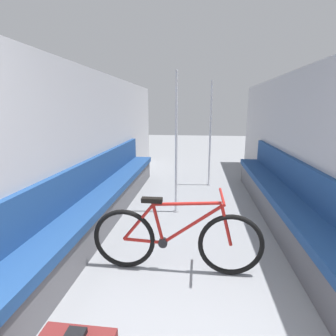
% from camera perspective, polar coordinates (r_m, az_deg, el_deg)
% --- Properties ---
extents(wall_left, '(0.10, 8.96, 2.13)m').
position_cam_1_polar(wall_left, '(3.79, -17.84, 4.36)').
color(wall_left, '#B2B2B7').
rests_on(wall_left, ground).
extents(wall_right, '(0.10, 8.96, 2.13)m').
position_cam_1_polar(wall_right, '(3.74, 29.04, 3.22)').
color(wall_right, '#B2B2B7').
rests_on(wall_right, ground).
extents(bench_seat_row_left, '(0.42, 4.77, 0.90)m').
position_cam_1_polar(bench_seat_row_left, '(3.97, -13.35, -6.28)').
color(bench_seat_row_left, '#5B5B60').
rests_on(bench_seat_row_left, ground).
extents(bench_seat_row_right, '(0.42, 4.77, 0.90)m').
position_cam_1_polar(bench_seat_row_right, '(3.93, 24.05, -7.32)').
color(bench_seat_row_right, '#5B5B60').
rests_on(bench_seat_row_right, ground).
extents(bicycle, '(1.68, 0.46, 0.81)m').
position_cam_1_polar(bicycle, '(2.65, 1.74, -15.30)').
color(bicycle, black).
rests_on(bicycle, ground).
extents(grab_pole_near, '(0.08, 0.08, 2.11)m').
position_cam_1_polar(grab_pole_near, '(5.42, 9.17, 6.83)').
color(grab_pole_near, gray).
rests_on(grab_pole_near, ground).
extents(grab_pole_far, '(0.08, 0.08, 2.11)m').
position_cam_1_polar(grab_pole_far, '(3.90, 1.81, 4.64)').
color(grab_pole_far, gray).
rests_on(grab_pole_far, ground).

